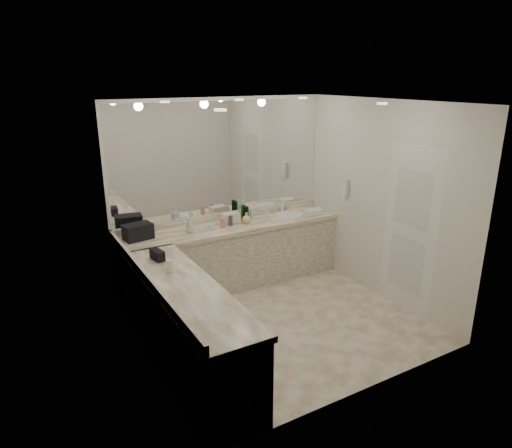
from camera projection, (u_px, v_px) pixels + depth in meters
floor at (278, 321)px, 5.60m from camera, size 3.20×3.20×0.00m
ceiling at (281, 102)px, 4.79m from camera, size 3.20×3.20×0.00m
wall_back at (222, 192)px, 6.43m from camera, size 3.20×0.02×2.60m
wall_left at (141, 245)px, 4.44m from camera, size 0.02×3.00×2.60m
wall_right at (383, 202)px, 5.95m from camera, size 0.02×3.00×2.60m
vanity_back_base at (233, 257)px, 6.46m from camera, size 3.20×0.60×0.84m
vanity_back_top at (233, 227)px, 6.31m from camera, size 3.20×0.64×0.06m
vanity_left_base at (186, 330)px, 4.61m from camera, size 0.60×2.40×0.84m
vanity_left_top at (184, 289)px, 4.47m from camera, size 0.64×2.42×0.06m
backsplash_back at (223, 216)px, 6.53m from camera, size 3.20×0.04×0.10m
backsplash_left at (146, 277)px, 4.56m from camera, size 0.04×3.00×0.10m
mirror_back at (222, 159)px, 6.28m from camera, size 3.12×0.01×1.55m
mirror_left at (138, 197)px, 4.30m from camera, size 0.01×2.92×1.55m
sink at (289, 215)px, 6.76m from camera, size 0.44×0.44×0.03m
faucet at (282, 207)px, 6.91m from camera, size 0.24×0.16×0.14m
wall_phone at (345, 187)px, 6.49m from camera, size 0.06×0.10×0.24m
door at (409, 231)px, 5.61m from camera, size 0.02×0.82×2.10m
black_toiletry_bag at (138, 232)px, 5.73m from camera, size 0.37×0.27×0.20m
black_bag_spill at (157, 255)px, 5.09m from camera, size 0.13×0.22×0.11m
cream_cosmetic_case at (231, 218)px, 6.36m from camera, size 0.25×0.17×0.14m
hand_towel at (314, 211)px, 6.89m from camera, size 0.28×0.20×0.04m
lotion_left at (170, 266)px, 4.75m from camera, size 0.06×0.06×0.15m
soap_bottle_a at (190, 225)px, 5.97m from camera, size 0.10×0.10×0.21m
soap_bottle_b at (189, 224)px, 6.01m from camera, size 0.12×0.12×0.20m
soap_bottle_c at (246, 218)px, 6.35m from camera, size 0.15×0.15×0.16m
green_bottle_0 at (245, 213)px, 6.51m from camera, size 0.07×0.07×0.19m
green_bottle_1 at (246, 213)px, 6.51m from camera, size 0.07×0.07×0.19m
green_bottle_2 at (243, 212)px, 6.51m from camera, size 0.06×0.06×0.22m
amenity_bottle_0 at (188, 227)px, 6.00m from camera, size 0.05×0.05×0.13m
amenity_bottle_1 at (231, 221)px, 6.26m from camera, size 0.05×0.05×0.14m
amenity_bottle_2 at (266, 216)px, 6.49m from camera, size 0.04×0.04×0.14m
amenity_bottle_3 at (223, 223)px, 6.17m from camera, size 0.06×0.06×0.13m
amenity_bottle_4 at (251, 214)px, 6.56m from camera, size 0.05×0.05×0.14m
amenity_bottle_5 at (211, 228)px, 6.08m from camera, size 0.06×0.06×0.07m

